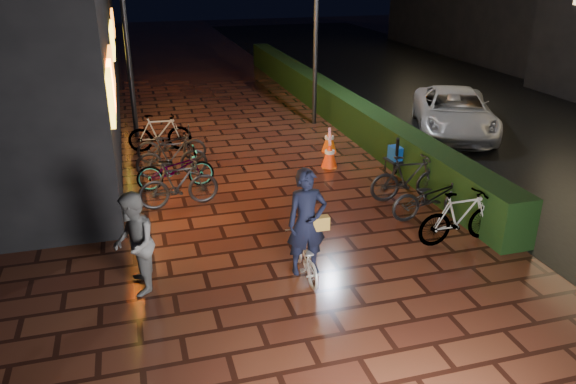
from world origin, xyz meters
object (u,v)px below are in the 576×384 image
object	(u,v)px
bystander_person	(134,244)
traffic_barrier	(329,147)
cart_assembly	(399,154)
van	(454,112)
cyclist	(306,238)

from	to	relation	value
bystander_person	traffic_barrier	world-z (taller)	bystander_person
cart_assembly	traffic_barrier	bearing A→B (deg)	124.49
van	traffic_barrier	bearing A→B (deg)	-140.71
bystander_person	cyclist	distance (m)	2.70
van	cyclist	world-z (taller)	cyclist
traffic_barrier	cart_assembly	size ratio (longest dim) A/B	1.46
van	traffic_barrier	world-z (taller)	van
van	cart_assembly	distance (m)	4.31
bystander_person	van	size ratio (longest dim) A/B	0.36
bystander_person	cyclist	xyz separation A→B (m)	(2.68, -0.32, -0.12)
traffic_barrier	cart_assembly	xyz separation A→B (m)	(1.15, -1.67, 0.24)
traffic_barrier	cyclist	bearing A→B (deg)	-113.62
bystander_person	cart_assembly	distance (m)	7.13
cyclist	bystander_person	bearing A→B (deg)	173.16
van	cyclist	size ratio (longest dim) A/B	2.43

